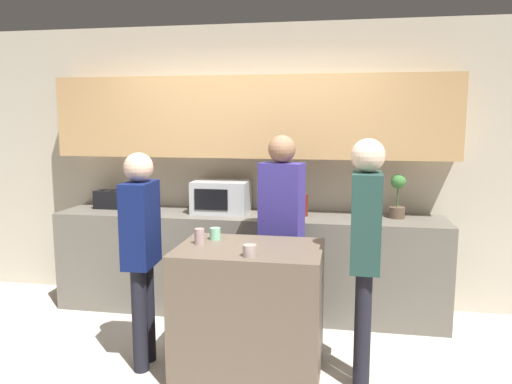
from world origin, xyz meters
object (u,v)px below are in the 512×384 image
at_px(person_left, 141,243).
at_px(toaster, 109,199).
at_px(person_right, 365,241).
at_px(bottle_1, 293,205).
at_px(cup_2, 250,250).
at_px(bottle_0, 282,203).
at_px(bottle_2, 304,205).
at_px(potted_plant, 398,196).
at_px(person_center, 281,219).
at_px(cup_1, 199,236).
at_px(cup_0, 215,234).
at_px(microwave, 221,196).

bearing_deg(person_left, toaster, -148.16).
xyz_separation_m(toaster, person_right, (2.44, -1.24, -0.01)).
distance_m(bottle_1, cup_2, 1.39).
bearing_deg(bottle_0, bottle_2, -25.18).
relative_size(bottle_2, cup_2, 3.06).
relative_size(potted_plant, person_center, 0.23).
bearing_deg(bottle_1, cup_1, -115.79).
height_order(cup_2, person_left, person_left).
height_order(bottle_0, cup_2, bottle_0).
bearing_deg(cup_0, cup_1, -117.92).
relative_size(person_left, person_center, 0.94).
bearing_deg(bottle_1, microwave, 174.53).
xyz_separation_m(microwave, cup_1, (0.14, -1.20, -0.10)).
bearing_deg(toaster, cup_0, -37.74).
bearing_deg(microwave, person_left, -102.37).
bearing_deg(person_right, cup_1, 89.56).
distance_m(cup_1, person_right, 1.15).
bearing_deg(person_right, cup_0, 81.83).
relative_size(bottle_0, person_center, 0.15).
bearing_deg(cup_2, bottle_0, 89.26).
height_order(cup_1, person_center, person_center).
bearing_deg(potted_plant, bottle_0, 177.59).
height_order(bottle_0, bottle_2, bottle_2).
relative_size(potted_plant, bottle_2, 1.45).
relative_size(bottle_1, cup_0, 3.07).
relative_size(bottle_0, cup_0, 2.96).
bearing_deg(microwave, toaster, 179.92).
relative_size(cup_0, cup_1, 0.79).
bearing_deg(microwave, cup_1, -83.28).
bearing_deg(bottle_1, potted_plant, 4.19).
relative_size(microwave, potted_plant, 1.32).
relative_size(bottle_1, bottle_2, 0.99).
bearing_deg(microwave, bottle_1, -5.47).
xyz_separation_m(microwave, cup_2, (0.55, -1.45, -0.11)).
distance_m(potted_plant, person_right, 1.29).
distance_m(toaster, potted_plant, 2.77).
bearing_deg(toaster, bottle_2, -1.68).
xyz_separation_m(microwave, bottle_2, (0.79, -0.06, -0.05)).
distance_m(bottle_2, cup_1, 1.32).
relative_size(bottle_0, bottle_1, 0.96).
relative_size(microwave, cup_1, 4.68).
bearing_deg(person_right, potted_plant, -13.14).
xyz_separation_m(toaster, cup_1, (1.29, -1.20, -0.04)).
xyz_separation_m(bottle_2, person_left, (-1.06, -1.20, -0.10)).
bearing_deg(potted_plant, toaster, 180.00).
relative_size(cup_2, person_right, 0.05).
xyz_separation_m(bottle_2, person_right, (0.51, -1.18, -0.03)).
distance_m(bottle_0, person_left, 1.56).
height_order(microwave, bottle_0, microwave).
bearing_deg(cup_0, bottle_1, 64.53).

